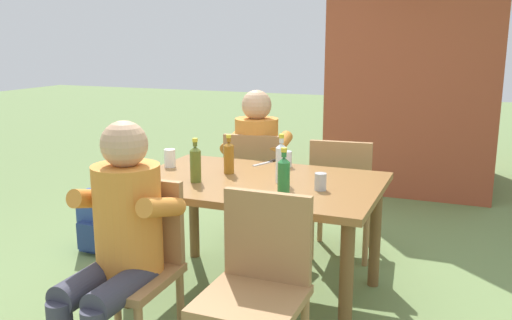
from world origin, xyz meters
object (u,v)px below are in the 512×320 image
backpack_by_near_side (99,223)px  brick_kiosk (419,44)px  cup_white (170,158)px  cup_steel (320,182)px  bottle_olive (196,163)px  person_in_white_shirt (119,235)px  bottle_amber (229,157)px  chair_far_right (342,192)px  person_in_plaid_shirt (260,158)px  chair_near_right (258,281)px  cup_glass (287,159)px  chair_near_left (134,260)px  bottle_green (284,177)px  table_knife (268,162)px  chair_far_left (256,183)px  dining_table (256,195)px  bottle_clear (281,162)px

backpack_by_near_side → brick_kiosk: brick_kiosk is taller
cup_white → cup_steel: size_ratio=1.22×
brick_kiosk → bottle_olive: bearing=-104.2°
bottle_olive → person_in_white_shirt: bearing=-91.5°
bottle_amber → chair_far_right: bearing=51.9°
backpack_by_near_side → bottle_olive: bearing=-21.4°
person_in_plaid_shirt → backpack_by_near_side: bearing=-146.8°
chair_near_right → cup_glass: chair_near_right is taller
chair_near_left → person_in_white_shirt: 0.20m
chair_far_right → bottle_green: 1.16m
person_in_plaid_shirt → table_knife: (0.23, -0.45, 0.08)m
cup_white → chair_far_left: bearing=64.6°
dining_table → cup_steel: (0.41, -0.07, 0.14)m
bottle_clear → table_knife: bearing=119.4°
chair_near_left → chair_far_right: (0.66, 1.58, 0.00)m
person_in_plaid_shirt → cup_glass: bearing=-53.0°
chair_near_right → chair_far_right: size_ratio=1.00×
cup_glass → backpack_by_near_side: cup_glass is taller
table_knife → backpack_by_near_side: bearing=-170.2°
person_in_white_shirt → brick_kiosk: 4.31m
chair_near_right → bottle_olive: (-0.63, 0.62, 0.35)m
chair_far_left → person_in_plaid_shirt: size_ratio=0.74×
bottle_clear → backpack_by_near_side: bottle_clear is taller
dining_table → table_knife: 0.47m
chair_near_left → cup_glass: (0.38, 1.18, 0.29)m
cup_steel → table_knife: cup_steel is taller
dining_table → chair_near_left: chair_near_left is taller
cup_glass → brick_kiosk: brick_kiosk is taller
person_in_plaid_shirt → backpack_by_near_side: (-1.02, -0.66, -0.44)m
cup_white → brick_kiosk: brick_kiosk is taller
bottle_green → backpack_by_near_side: bottle_green is taller
person_in_white_shirt → table_knife: bearing=80.4°
chair_near_left → chair_far_right: size_ratio=1.00×
chair_far_left → backpack_by_near_side: chair_far_left is taller
person_in_plaid_shirt → table_knife: person_in_plaid_shirt is taller
cup_glass → cup_white: size_ratio=0.88×
person_in_plaid_shirt → backpack_by_near_side: size_ratio=2.63×
chair_far_left → bottle_clear: (0.47, -0.79, 0.37)m
chair_far_right → brick_kiosk: (0.22, 2.45, 1.00)m
bottle_clear → bottle_green: (0.12, -0.31, -0.01)m
chair_far_left → cup_white: bearing=-115.4°
bottle_clear → dining_table: bearing=179.9°
bottle_olive → cup_glass: bottle_olive is taller
chair_near_left → chair_near_right: bearing=0.0°
dining_table → bottle_clear: (0.16, -0.00, 0.21)m
chair_near_left → bottle_amber: bottle_amber is taller
backpack_by_near_side → person_in_white_shirt: bearing=-48.1°
chair_far_left → backpack_by_near_side: (-1.03, -0.56, -0.27)m
bottle_amber → table_knife: 0.39m
chair_near_left → cup_white: chair_near_left is taller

